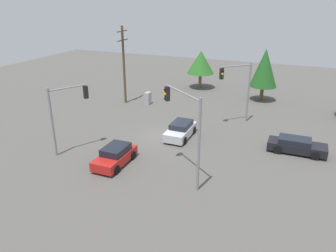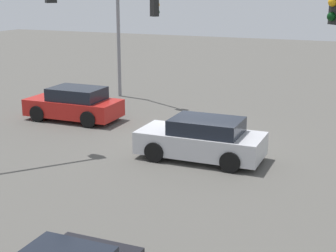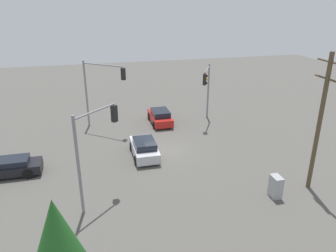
{
  "view_description": "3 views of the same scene",
  "coord_description": "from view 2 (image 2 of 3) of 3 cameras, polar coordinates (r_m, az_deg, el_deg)",
  "views": [
    {
      "loc": [
        25.43,
        11.15,
        12.2
      ],
      "look_at": [
        1.29,
        1.09,
        1.72
      ],
      "focal_mm": 35.0,
      "sensor_mm": 36.0,
      "label": 1
    },
    {
      "loc": [
        -5.91,
        17.15,
        5.63
      ],
      "look_at": [
        0.97,
        0.73,
        0.78
      ],
      "focal_mm": 55.0,
      "sensor_mm": 36.0,
      "label": 2
    },
    {
      "loc": [
        -23.97,
        5.45,
        11.96
      ],
      "look_at": [
        1.01,
        -0.8,
        1.74
      ],
      "focal_mm": 35.0,
      "sensor_mm": 36.0,
      "label": 3
    }
  ],
  "objects": [
    {
      "name": "sedan_silver",
      "position": [
        17.2,
        3.77,
        -1.49
      ],
      "size": [
        4.18,
        1.95,
        1.41
      ],
      "rotation": [
        0.0,
        0.0,
        -1.57
      ],
      "color": "silver",
      "rests_on": "ground_plane"
    },
    {
      "name": "ground_plane",
      "position": [
        18.99,
        3.56,
        -2.02
      ],
      "size": [
        80.0,
        80.0,
        0.0
      ],
      "primitive_type": "plane",
      "color": "#54514C"
    },
    {
      "name": "traffic_signal_main",
      "position": [
        25.84,
        -3.88,
        11.31
      ],
      "size": [
        3.0,
        1.74,
        5.67
      ],
      "rotation": [
        0.0,
        0.0,
        2.65
      ],
      "color": "gray",
      "rests_on": "ground_plane"
    },
    {
      "name": "sedan_red",
      "position": [
        22.6,
        -10.33,
        2.39
      ],
      "size": [
        4.07,
        1.94,
        1.44
      ],
      "rotation": [
        0.0,
        0.0,
        -1.57
      ],
      "color": "red",
      "rests_on": "ground_plane"
    }
  ]
}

